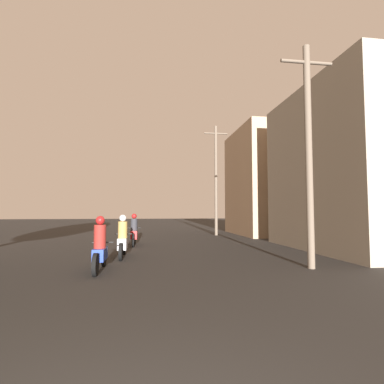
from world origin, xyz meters
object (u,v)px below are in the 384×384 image
at_px(motorcycle_blue, 100,249).
at_px(motorcycle_red, 134,232).
at_px(utility_pole_near, 309,149).
at_px(utility_pole_far, 216,178).
at_px(motorcycle_silver, 123,240).
at_px(building_right_near, 367,169).
at_px(building_right_far, 270,182).

distance_m(motorcycle_blue, motorcycle_red, 6.00).
bearing_deg(utility_pole_near, utility_pole_far, 90.51).
height_order(motorcycle_blue, motorcycle_silver, motorcycle_silver).
bearing_deg(motorcycle_red, building_right_near, -26.33).
relative_size(motorcycle_silver, utility_pole_far, 0.27).
xyz_separation_m(motorcycle_silver, utility_pole_far, (5.37, 8.78, 3.25)).
xyz_separation_m(building_right_near, building_right_far, (-0.78, 8.46, 0.20)).
height_order(motorcycle_silver, motorcycle_red, motorcycle_red).
height_order(motorcycle_blue, building_right_near, building_right_near).
relative_size(motorcycle_blue, utility_pole_near, 0.31).
bearing_deg(building_right_far, building_right_near, -84.71).
height_order(motorcycle_red, utility_pole_near, utility_pole_near).
relative_size(motorcycle_blue, motorcycle_red, 1.01).
xyz_separation_m(utility_pole_near, utility_pole_far, (-0.10, 11.61, 0.44)).
height_order(building_right_near, utility_pole_far, utility_pole_far).
bearing_deg(motorcycle_silver, building_right_near, -3.93).
height_order(utility_pole_near, utility_pole_far, utility_pole_far).
xyz_separation_m(motorcycle_red, utility_pole_far, (5.15, 5.13, 3.25)).
distance_m(building_right_near, utility_pole_near, 5.85).
xyz_separation_m(motorcycle_silver, motorcycle_red, (0.22, 3.64, 0.00)).
xyz_separation_m(building_right_far, utility_pole_far, (-4.00, -0.36, 0.23)).
relative_size(motorcycle_red, utility_pole_far, 0.27).
bearing_deg(motorcycle_red, utility_pole_far, 35.18).
bearing_deg(building_right_near, motorcycle_silver, -176.19).
bearing_deg(utility_pole_far, motorcycle_red, -135.12).
relative_size(utility_pole_near, utility_pole_far, 0.88).
bearing_deg(building_right_near, motorcycle_red, 163.38).
relative_size(motorcycle_silver, motorcycle_red, 0.99).
relative_size(motorcycle_red, building_right_near, 0.27).
height_order(motorcycle_red, building_right_near, building_right_near).
bearing_deg(utility_pole_far, motorcycle_blue, -117.52).
xyz_separation_m(motorcycle_silver, building_right_far, (9.38, 9.13, 3.02)).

